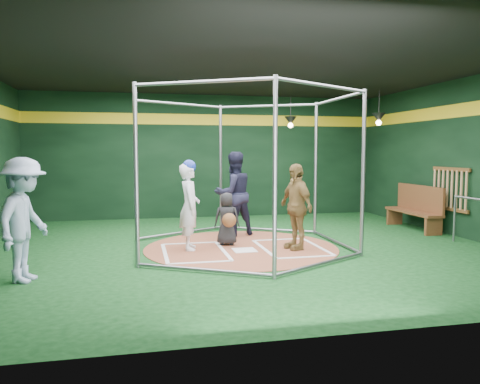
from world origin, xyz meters
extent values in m
cube|color=#0B3311|center=(0.00, 0.00, -0.01)|extent=(10.00, 9.00, 0.02)
cube|color=black|center=(0.00, 0.00, 3.50)|extent=(10.00, 9.00, 0.02)
cube|color=black|center=(0.00, 4.50, 1.75)|extent=(10.00, 0.10, 3.50)
cube|color=black|center=(0.00, -4.50, 1.75)|extent=(10.00, 0.10, 3.50)
cube|color=black|center=(5.00, 0.00, 1.75)|extent=(0.10, 9.00, 3.50)
cube|color=yellow|center=(0.00, 4.47, 2.80)|extent=(10.00, 0.01, 0.30)
cube|color=yellow|center=(4.97, 0.00, 2.80)|extent=(0.01, 9.00, 0.30)
cylinder|color=brown|center=(0.00, 0.00, 0.01)|extent=(3.80, 3.80, 0.01)
cube|color=white|center=(0.00, -0.30, 0.02)|extent=(0.43, 0.43, 0.01)
cube|color=white|center=(-0.95, 0.60, 0.02)|extent=(1.10, 0.07, 0.01)
cube|color=white|center=(-0.95, -1.10, 0.02)|extent=(1.10, 0.07, 0.01)
cube|color=white|center=(-1.50, -0.25, 0.02)|extent=(0.07, 1.70, 0.01)
cube|color=white|center=(-0.40, -0.25, 0.02)|extent=(0.07, 1.70, 0.01)
cube|color=white|center=(0.95, 0.60, 0.02)|extent=(1.10, 0.07, 0.01)
cube|color=white|center=(0.95, -1.10, 0.02)|extent=(1.10, 0.07, 0.01)
cube|color=white|center=(0.40, -0.25, 0.02)|extent=(0.07, 1.70, 0.01)
cube|color=white|center=(1.50, -0.25, 0.02)|extent=(0.07, 1.70, 0.01)
cylinder|color=gray|center=(1.99, 1.15, 1.50)|extent=(0.07, 0.07, 3.00)
cylinder|color=gray|center=(0.00, 2.30, 1.50)|extent=(0.07, 0.07, 3.00)
cylinder|color=gray|center=(-1.99, 1.15, 1.50)|extent=(0.07, 0.07, 3.00)
cylinder|color=gray|center=(-1.99, -1.15, 1.50)|extent=(0.07, 0.07, 3.00)
cylinder|color=gray|center=(0.00, -2.30, 1.50)|extent=(0.07, 0.07, 3.00)
cylinder|color=gray|center=(1.99, -1.15, 1.50)|extent=(0.07, 0.07, 3.00)
cylinder|color=gray|center=(1.00, 1.72, 2.95)|extent=(2.02, 1.20, 0.06)
cylinder|color=gray|center=(1.00, 1.72, 0.05)|extent=(2.02, 1.20, 0.06)
cylinder|color=gray|center=(-1.00, 1.72, 2.95)|extent=(2.02, 1.20, 0.06)
cylinder|color=gray|center=(-1.00, 1.72, 0.05)|extent=(2.02, 1.20, 0.06)
cylinder|color=gray|center=(-1.99, 0.00, 2.95)|extent=(0.06, 2.30, 0.06)
cylinder|color=gray|center=(-1.99, 0.00, 0.05)|extent=(0.06, 2.30, 0.06)
cylinder|color=gray|center=(-1.00, -1.73, 2.95)|extent=(2.02, 1.20, 0.06)
cylinder|color=gray|center=(-1.00, -1.73, 0.05)|extent=(2.02, 1.20, 0.06)
cylinder|color=gray|center=(1.00, -1.73, 2.95)|extent=(2.02, 1.20, 0.06)
cylinder|color=gray|center=(1.00, -1.73, 0.05)|extent=(2.02, 1.20, 0.06)
cylinder|color=gray|center=(1.99, 0.00, 2.95)|extent=(0.06, 2.30, 0.06)
cylinder|color=gray|center=(1.99, 0.00, 0.05)|extent=(0.06, 2.30, 0.06)
cube|color=brown|center=(4.94, 0.40, 1.50)|extent=(0.05, 1.25, 0.08)
cube|color=brown|center=(4.94, 0.40, 0.60)|extent=(0.05, 1.25, 0.08)
cylinder|color=tan|center=(4.92, -0.15, 1.05)|extent=(0.06, 0.06, 0.85)
cylinder|color=tan|center=(4.92, 0.01, 1.05)|extent=(0.06, 0.06, 0.85)
cylinder|color=tan|center=(4.92, 0.16, 1.05)|extent=(0.06, 0.06, 0.85)
cylinder|color=tan|center=(4.92, 0.32, 1.05)|extent=(0.06, 0.06, 0.85)
cylinder|color=tan|center=(4.92, 0.48, 1.05)|extent=(0.06, 0.06, 0.85)
cylinder|color=tan|center=(4.92, 0.64, 1.05)|extent=(0.06, 0.06, 0.85)
cylinder|color=tan|center=(4.92, 0.79, 1.05)|extent=(0.06, 0.06, 0.85)
cylinder|color=tan|center=(4.92, 0.95, 1.05)|extent=(0.06, 0.06, 0.85)
cone|color=black|center=(2.20, 3.60, 2.75)|extent=(0.34, 0.34, 0.22)
sphere|color=#FFD899|center=(2.20, 3.60, 2.62)|extent=(0.14, 0.14, 0.14)
cylinder|color=black|center=(2.20, 3.60, 3.10)|extent=(0.02, 0.02, 0.70)
cone|color=black|center=(4.00, 2.00, 2.75)|extent=(0.34, 0.34, 0.22)
sphere|color=#FFD899|center=(4.00, 2.00, 2.62)|extent=(0.14, 0.14, 0.14)
cylinder|color=black|center=(4.00, 2.00, 3.10)|extent=(0.02, 0.02, 0.70)
imported|color=white|center=(-1.01, 0.04, 0.84)|extent=(0.44, 0.63, 1.66)
sphere|color=navy|center=(-1.01, 0.04, 1.61)|extent=(0.26, 0.26, 0.26)
imported|color=#A88648|center=(1.01, -0.35, 0.84)|extent=(0.63, 1.04, 1.65)
imported|color=black|center=(-0.22, 0.32, 0.54)|extent=(0.59, 0.46, 1.07)
sphere|color=brown|center=(-0.22, 0.07, 0.55)|extent=(0.28, 0.28, 0.28)
imported|color=black|center=(0.13, 1.34, 0.95)|extent=(1.08, 0.94, 1.88)
imported|color=#A2B7D7|center=(-3.59, -1.64, 0.91)|extent=(0.95, 1.31, 1.82)
cube|color=brown|center=(4.55, 1.23, 0.43)|extent=(0.43, 1.85, 0.06)
cube|color=brown|center=(4.72, 1.23, 0.77)|extent=(0.06, 1.85, 0.62)
cube|color=brown|center=(4.55, 0.41, 0.21)|extent=(0.41, 0.08, 0.41)
cube|color=brown|center=(4.55, 2.05, 0.21)|extent=(0.41, 0.08, 0.41)
cylinder|color=gray|center=(4.55, -0.29, 0.49)|extent=(0.05, 0.05, 0.98)
cylinder|color=gray|center=(4.55, -0.84, 0.96)|extent=(0.05, 1.09, 0.05)
camera|label=1|loc=(-1.96, -8.87, 1.90)|focal=35.00mm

